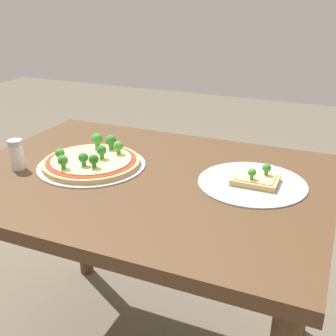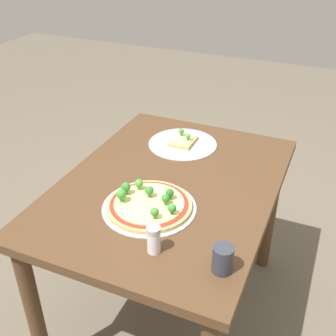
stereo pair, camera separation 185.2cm
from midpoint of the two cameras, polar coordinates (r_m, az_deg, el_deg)
The scene contains 6 objects.
ground_plane at distance 1.64m, azimuth -23.73°, elevation -31.88°, with size 8.00×8.00×0.00m, color brown.
dining_table at distance 1.17m, azimuth -30.34°, elevation -17.40°, with size 1.07×0.79×0.71m.
pizza_tray_whole at distance 1.04m, azimuth -39.77°, elevation -18.48°, with size 0.33×0.33×0.07m.
pizza_tray_slice at distance 1.27m, azimuth -23.16°, elevation -4.03°, with size 0.30×0.30×0.06m.
drinking_cup at distance 0.79m, azimuth -39.92°, elevation -35.91°, with size 0.06×0.06×0.09m, color #2D333D.
condiment_shaker at distance 0.93m, azimuth -47.55°, elevation -26.87°, with size 0.04×0.04×0.09m.
Camera 2 is at (1.23, 0.53, 1.60)m, focal length 45.00 mm.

